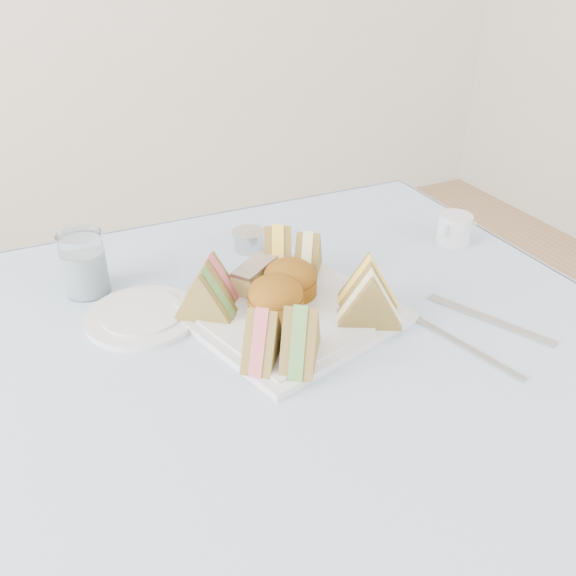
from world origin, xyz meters
name	(u,v)px	position (x,y,z in m)	size (l,w,h in m)	color
table	(296,533)	(0.00, 0.00, 0.37)	(0.90, 0.90, 0.74)	brown
tablecloth	(298,358)	(0.00, 0.00, 0.74)	(1.02, 1.02, 0.01)	#9FB5D3
serving_plate	(288,313)	(0.03, 0.10, 0.75)	(0.28, 0.28, 0.01)	silver
sandwich_fl_a	(263,333)	(-0.05, 0.00, 0.80)	(0.09, 0.04, 0.08)	olive
sandwich_fl_b	(301,333)	(-0.01, -0.02, 0.80)	(0.09, 0.04, 0.08)	olive
sandwich_fr_a	(369,281)	(0.15, 0.06, 0.80)	(0.09, 0.04, 0.08)	olive
sandwich_fr_b	(370,297)	(0.12, 0.02, 0.80)	(0.10, 0.04, 0.08)	olive
sandwich_bl_a	(205,293)	(-0.09, 0.13, 0.80)	(0.09, 0.04, 0.08)	olive
sandwich_bl_b	(211,277)	(-0.06, 0.18, 0.80)	(0.09, 0.04, 0.08)	olive
sandwich_br_a	(308,252)	(0.11, 0.19, 0.80)	(0.08, 0.04, 0.07)	olive
sandwich_br_b	(278,248)	(0.07, 0.21, 0.80)	(0.10, 0.04, 0.08)	olive
scone_left	(276,297)	(0.01, 0.10, 0.79)	(0.08, 0.08, 0.06)	#8D540F
scone_right	(290,280)	(0.05, 0.13, 0.79)	(0.08, 0.08, 0.06)	#8D540F
pastry_slice	(255,275)	(0.01, 0.18, 0.78)	(0.09, 0.04, 0.04)	tan
side_plate	(143,316)	(-0.17, 0.18, 0.75)	(0.17, 0.17, 0.01)	silver
water_glass	(84,263)	(-0.23, 0.30, 0.80)	(0.07, 0.07, 0.10)	white
tea_strainer	(249,241)	(0.06, 0.33, 0.76)	(0.06, 0.06, 0.03)	#B5B5B5
knife	(489,319)	(0.30, -0.04, 0.75)	(0.02, 0.20, 0.00)	#B5B5B5
fork	(468,348)	(0.22, -0.09, 0.75)	(0.01, 0.18, 0.00)	#B5B5B5
creamer_jug	(454,229)	(0.42, 0.20, 0.77)	(0.06, 0.06, 0.06)	silver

